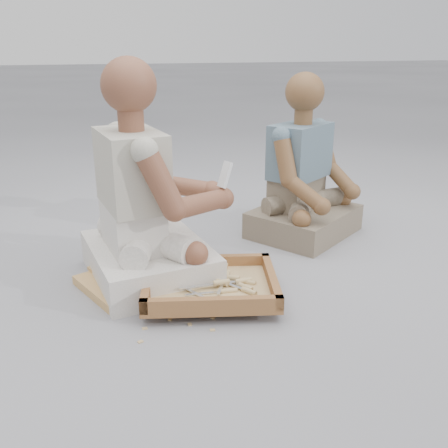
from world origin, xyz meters
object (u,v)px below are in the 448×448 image
object	(u,v)px
tool_tray	(210,285)
craftsman	(145,209)
companion	(304,183)
carved_panel	(153,277)

from	to	relation	value
tool_tray	craftsman	world-z (taller)	craftsman
companion	tool_tray	bearing A→B (deg)	6.56
carved_panel	tool_tray	bearing A→B (deg)	-52.21
carved_panel	craftsman	xyz separation A→B (m)	(-0.01, 0.04, 0.32)
companion	craftsman	bearing A→B (deg)	-14.84
craftsman	companion	bearing A→B (deg)	101.35
tool_tray	companion	xyz separation A→B (m)	(0.75, 0.60, 0.24)
tool_tray	craftsman	size ratio (longest dim) A/B	0.67
carved_panel	craftsman	world-z (taller)	craftsman
tool_tray	craftsman	xyz separation A→B (m)	(-0.21, 0.30, 0.27)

